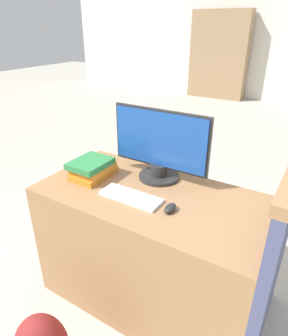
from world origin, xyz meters
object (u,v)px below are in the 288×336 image
mouse (170,208)px  book_stack (92,169)px  monitor (160,146)px  keyboard (131,197)px

mouse → book_stack: size_ratio=0.33×
monitor → book_stack: bearing=-149.6°
monitor → mouse: 0.41m
monitor → mouse: bearing=-51.9°
mouse → book_stack: (-0.57, 0.08, 0.04)m
monitor → keyboard: monitor is taller
monitor → book_stack: monitor is taller
keyboard → monitor: bearing=87.7°
keyboard → mouse: mouse is taller
monitor → mouse: monitor is taller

